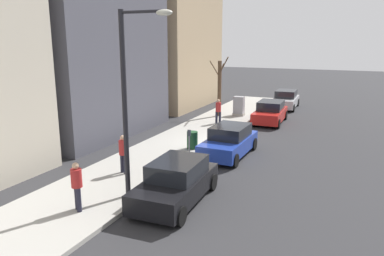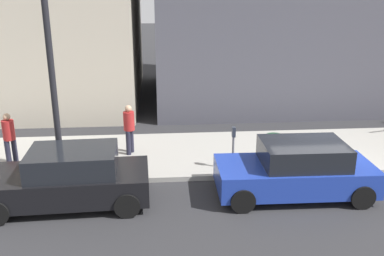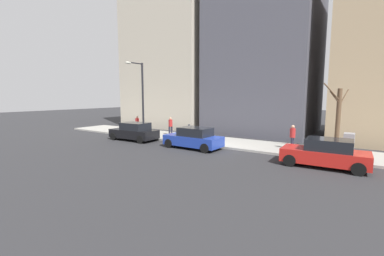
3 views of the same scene
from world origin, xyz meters
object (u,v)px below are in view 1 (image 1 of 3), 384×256
Objects in this scene: parked_car_silver at (286,100)px; trash_bin at (192,140)px; parked_car_blue at (229,141)px; pedestrian_near_meter at (218,110)px; utility_box at (239,106)px; streetlamp at (131,90)px; parking_meter at (189,140)px; parked_car_black at (176,182)px; parked_car_red at (270,112)px; pedestrian_midblock at (123,152)px; office_tower_left at (152,23)px; pedestrian_far_corner at (77,184)px; bare_tree at (220,87)px.

parked_car_silver is 4.73× the size of trash_bin.
parked_car_blue is 6.76m from pedestrian_near_meter.
streetlamp reaches higher than utility_box.
parked_car_silver is 3.15× the size of parking_meter.
parked_car_blue is 6.04m from parked_car_black.
trash_bin is (2.16, 8.57, -0.14)m from parked_car_red.
parked_car_black is 3.47m from pedestrian_midblock.
pedestrian_midblock is at bearing 115.79° from office_tower_left.
parked_car_silver is 16.36m from parking_meter.
parked_car_black is 12.50m from pedestrian_near_meter.
parked_car_black is 4.84m from parking_meter.
pedestrian_midblock is at bearing 85.74° from pedestrian_near_meter.
parked_car_silver is at bearing -89.44° from parked_car_blue.
parked_car_black is at bearing 121.75° from office_tower_left.
pedestrian_midblock is (3.31, 13.14, 0.35)m from parked_car_red.
pedestrian_far_corner is (2.58, 23.10, 0.35)m from parked_car_silver.
pedestrian_midblock and pedestrian_far_corner have the same top height.
parked_car_red is at bearing 116.60° from pedestrian_far_corner.
parking_meter is at bearing 125.37° from office_tower_left.
pedestrian_midblock is (1.60, 3.19, 0.11)m from parking_meter.
office_tower_left is at bearing -25.94° from bare_tree.
pedestrian_near_meter reaches higher than parked_car_blue.
office_tower_left is at bearing -18.43° from utility_box.
streetlamp is 3.92× the size of pedestrian_midblock.
pedestrian_midblock is at bearing 86.95° from utility_box.
parking_meter is at bearing -88.13° from streetlamp.
pedestrian_near_meter is 12.18m from office_tower_left.
trash_bin is at bearing 80.11° from parked_car_silver.
streetlamp is (1.46, 21.41, 3.28)m from parked_car_silver.
trash_bin is (2.08, 14.90, -0.14)m from parked_car_silver.
pedestrian_near_meter is 10.78m from pedestrian_midblock.
parking_meter is 0.81× the size of pedestrian_midblock.
pedestrian_midblock is at bearing -25.73° from parked_car_black.
pedestrian_near_meter is (2.83, -6.13, 0.35)m from parked_car_blue.
parked_car_blue is 4.70× the size of trash_bin.
streetlamp is 3.92× the size of pedestrian_near_meter.
office_tower_left is (9.83, -13.86, 6.12)m from parking_meter.
bare_tree is (3.68, -8.65, 1.57)m from parked_car_blue.
bare_tree is at bearing -66.04° from parked_car_blue.
parked_car_silver is at bearing -95.71° from parking_meter.
pedestrian_far_corner is at bearing 89.68° from utility_box.
parking_meter is at bearing 117.68° from pedestrian_far_corner.
pedestrian_midblock is (1.77, -1.95, -2.93)m from streetlamp.
parked_car_blue and parked_car_black have the same top height.
office_tower_left reaches higher than parked_car_red.
parked_car_black is at bearing 98.91° from utility_box.
pedestrian_midblock reaches higher than utility_box.
pedestrian_near_meter is at bearing -64.31° from parked_car_blue.
pedestrian_near_meter is (-0.85, 2.52, -1.22)m from bare_tree.
utility_box is 16.34m from streetlamp.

